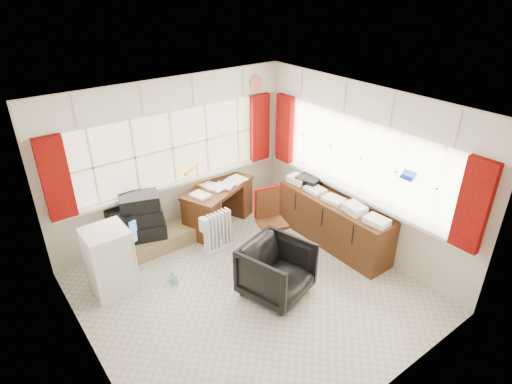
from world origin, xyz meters
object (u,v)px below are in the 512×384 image
at_px(mini_fridge, 110,260).
at_px(desk_lamp, 197,169).
at_px(credenza, 333,221).
at_px(task_chair, 269,217).
at_px(radiator, 218,236).
at_px(tv_bench, 156,241).
at_px(office_chair, 276,270).
at_px(desk, 219,204).
at_px(crt_tv, 130,221).

bearing_deg(mini_fridge, desk_lamp, 22.35).
xyz_separation_m(credenza, mini_fridge, (-3.14, 1.00, 0.06)).
relative_size(task_chair, mini_fridge, 1.07).
height_order(radiator, tv_bench, radiator).
height_order(desk_lamp, mini_fridge, desk_lamp).
bearing_deg(mini_fridge, office_chair, -39.58).
height_order(desk, task_chair, task_chair).
xyz_separation_m(desk_lamp, office_chair, (-0.10, -2.13, -0.63)).
relative_size(desk, radiator, 2.11).
distance_m(desk_lamp, radiator, 1.14).
xyz_separation_m(desk, crt_tv, (-1.45, 0.19, 0.10)).
relative_size(office_chair, radiator, 1.23).
bearing_deg(mini_fridge, tv_bench, 31.04).
height_order(desk, radiator, desk).
xyz_separation_m(task_chair, radiator, (-0.69, 0.37, -0.25)).
relative_size(desk_lamp, crt_tv, 0.59).
bearing_deg(radiator, desk, 56.03).
height_order(task_chair, mini_fridge, task_chair).
height_order(radiator, crt_tv, crt_tv).
bearing_deg(radiator, credenza, -29.69).
relative_size(office_chair, credenza, 0.41).
xyz_separation_m(task_chair, mini_fridge, (-2.28, 0.49, -0.06)).
bearing_deg(task_chair, crt_tv, 145.21).
xyz_separation_m(desk, credenza, (1.13, -1.51, -0.01)).
bearing_deg(crt_tv, radiator, -38.58).
bearing_deg(task_chair, desk_lamp, 112.24).
distance_m(desk_lamp, credenza, 2.29).
bearing_deg(credenza, radiator, 150.31).
xyz_separation_m(task_chair, office_chair, (-0.60, -0.90, -0.15)).
xyz_separation_m(office_chair, mini_fridge, (-1.69, 1.39, 0.09)).
height_order(credenza, mini_fridge, mini_fridge).
height_order(desk, mini_fridge, mini_fridge).
distance_m(desk, tv_bench, 1.19).
relative_size(task_chair, radiator, 1.49).
bearing_deg(desk_lamp, mini_fridge, -157.65).
bearing_deg(task_chair, credenza, -30.65).
height_order(tv_bench, crt_tv, crt_tv).
bearing_deg(credenza, tv_bench, 146.29).
bearing_deg(desk, credenza, -53.32).
distance_m(credenza, tv_bench, 2.75).
distance_m(desk, task_chair, 1.04).
bearing_deg(radiator, office_chair, -85.83).
bearing_deg(crt_tv, credenza, -33.45).
xyz_separation_m(task_chair, credenza, (0.86, -0.51, -0.13)).
relative_size(desk_lamp, mini_fridge, 0.44).
xyz_separation_m(desk_lamp, credenza, (1.36, -1.73, -0.61)).
relative_size(task_chair, credenza, 0.49).
height_order(office_chair, tv_bench, office_chair).
bearing_deg(mini_fridge, crt_tv, 50.70).
bearing_deg(task_chair, radiator, 151.53).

